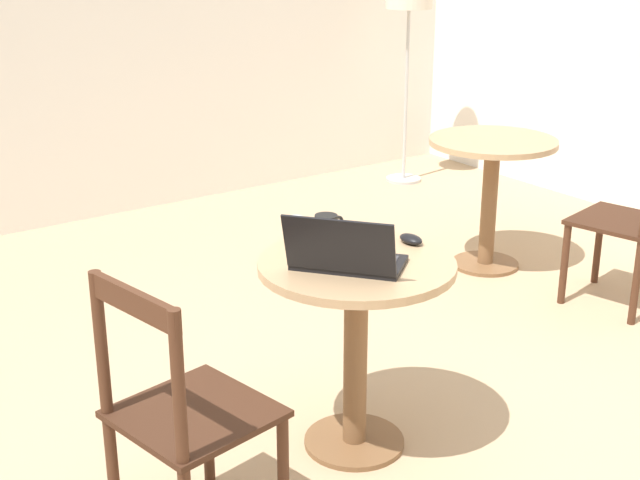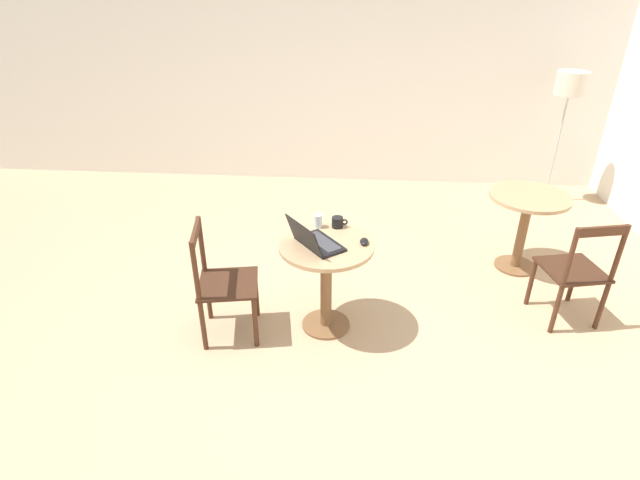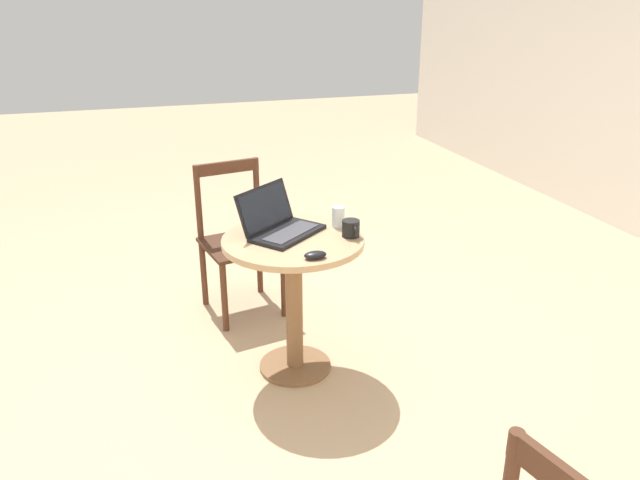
{
  "view_description": "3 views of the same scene",
  "coord_description": "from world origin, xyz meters",
  "px_view_note": "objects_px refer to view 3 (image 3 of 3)",
  "views": [
    {
      "loc": [
        -1.59,
        -2.01,
        1.78
      ],
      "look_at": [
        0.2,
        0.51,
        0.67
      ],
      "focal_mm": 50.0,
      "sensor_mm": 36.0,
      "label": 1
    },
    {
      "loc": [
        0.32,
        -2.84,
        2.39
      ],
      "look_at": [
        0.06,
        0.44,
        0.59
      ],
      "focal_mm": 28.0,
      "sensor_mm": 36.0,
      "label": 2
    },
    {
      "loc": [
        2.74,
        -0.52,
        1.78
      ],
      "look_at": [
        -0.05,
        0.37,
        0.61
      ],
      "focal_mm": 35.0,
      "sensor_mm": 36.0,
      "label": 3
    }
  ],
  "objects_px": {
    "mouse": "(315,255)",
    "mug": "(351,228)",
    "cafe_table_near": "(294,272)",
    "drinking_glass": "(338,217)",
    "chair_near_left": "(238,240)",
    "laptop": "(280,224)"
  },
  "relations": [
    {
      "from": "chair_near_left",
      "to": "mug",
      "type": "relative_size",
      "value": 7.35
    },
    {
      "from": "mouse",
      "to": "mug",
      "type": "relative_size",
      "value": 0.84
    },
    {
      "from": "cafe_table_near",
      "to": "drinking_glass",
      "type": "xyz_separation_m",
      "value": [
        -0.08,
        0.25,
        0.23
      ]
    },
    {
      "from": "cafe_table_near",
      "to": "mouse",
      "type": "distance_m",
      "value": 0.33
    },
    {
      "from": "mouse",
      "to": "drinking_glass",
      "type": "relative_size",
      "value": 0.99
    },
    {
      "from": "mouse",
      "to": "chair_near_left",
      "type": "bearing_deg",
      "value": -170.91
    },
    {
      "from": "cafe_table_near",
      "to": "mouse",
      "type": "height_order",
      "value": "mouse"
    },
    {
      "from": "laptop",
      "to": "mug",
      "type": "xyz_separation_m",
      "value": [
        0.14,
        0.3,
        -0.0
      ]
    },
    {
      "from": "cafe_table_near",
      "to": "drinking_glass",
      "type": "distance_m",
      "value": 0.35
    },
    {
      "from": "mouse",
      "to": "mug",
      "type": "distance_m",
      "value": 0.31
    },
    {
      "from": "laptop",
      "to": "mug",
      "type": "height_order",
      "value": "laptop"
    },
    {
      "from": "chair_near_left",
      "to": "mouse",
      "type": "bearing_deg",
      "value": 9.09
    },
    {
      "from": "mouse",
      "to": "drinking_glass",
      "type": "height_order",
      "value": "drinking_glass"
    },
    {
      "from": "chair_near_left",
      "to": "mouse",
      "type": "xyz_separation_m",
      "value": [
        0.99,
        0.16,
        0.29
      ]
    },
    {
      "from": "cafe_table_near",
      "to": "laptop",
      "type": "height_order",
      "value": "laptop"
    },
    {
      "from": "chair_near_left",
      "to": "drinking_glass",
      "type": "distance_m",
      "value": 0.82
    },
    {
      "from": "cafe_table_near",
      "to": "laptop",
      "type": "relative_size",
      "value": 1.57
    },
    {
      "from": "chair_near_left",
      "to": "laptop",
      "type": "distance_m",
      "value": 0.74
    },
    {
      "from": "cafe_table_near",
      "to": "chair_near_left",
      "type": "xyz_separation_m",
      "value": [
        -0.73,
        -0.13,
        -0.1
      ]
    },
    {
      "from": "chair_near_left",
      "to": "mug",
      "type": "distance_m",
      "value": 0.94
    },
    {
      "from": "chair_near_left",
      "to": "mug",
      "type": "xyz_separation_m",
      "value": [
        0.8,
        0.4,
        0.32
      ]
    },
    {
      "from": "chair_near_left",
      "to": "laptop",
      "type": "bearing_deg",
      "value": 7.88
    }
  ]
}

